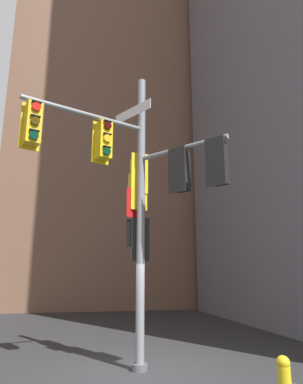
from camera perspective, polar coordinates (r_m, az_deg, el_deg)
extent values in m
plane|color=#2D2D30|center=(9.21, -1.99, -27.67)|extent=(120.00, 120.00, 0.00)
cube|color=brown|center=(39.70, -5.34, 24.86)|extent=(16.89, 16.89, 53.78)
cylinder|color=gray|center=(9.08, -1.79, -3.26)|extent=(0.22, 0.22, 7.73)
cylinder|color=#595B5E|center=(9.19, -1.99, -27.18)|extent=(0.39, 0.39, 0.16)
cylinder|color=gray|center=(9.08, -10.69, 12.57)|extent=(3.10, 1.34, 0.12)
cylinder|color=gray|center=(8.72, 4.87, 7.21)|extent=(1.74, 2.08, 0.12)
cube|color=yellow|center=(9.18, -8.49, 8.08)|extent=(0.46, 0.21, 1.14)
cube|color=yellow|center=(9.02, -7.96, 8.46)|extent=(0.44, 0.44, 1.00)
cylinder|color=#360605|center=(9.00, -7.32, 10.94)|extent=(0.21, 0.13, 0.20)
cube|color=black|center=(9.04, -7.27, 11.65)|extent=(0.23, 0.15, 0.02)
cylinder|color=yellow|center=(8.86, -7.38, 8.88)|extent=(0.21, 0.13, 0.20)
cube|color=black|center=(8.90, -7.34, 9.61)|extent=(0.23, 0.15, 0.02)
cylinder|color=#06311C|center=(8.73, -7.45, 6.76)|extent=(0.21, 0.13, 0.20)
cube|color=black|center=(8.77, -7.41, 7.50)|extent=(0.23, 0.15, 0.02)
cube|color=gold|center=(8.63, -19.53, 10.20)|extent=(0.46, 0.21, 1.14)
cube|color=gold|center=(8.46, -19.20, 10.67)|extent=(0.44, 0.44, 1.00)
cylinder|color=red|center=(8.43, -18.64, 13.34)|extent=(0.21, 0.13, 0.20)
cube|color=black|center=(8.48, -18.56, 14.08)|extent=(0.23, 0.15, 0.02)
cylinder|color=#3C2C06|center=(8.29, -18.82, 11.17)|extent=(0.21, 0.13, 0.20)
cube|color=black|center=(8.33, -18.75, 11.94)|extent=(0.23, 0.15, 0.02)
cylinder|color=#06311C|center=(8.15, -19.01, 8.93)|extent=(0.21, 0.13, 0.20)
cube|color=black|center=(8.19, -18.94, 9.72)|extent=(0.23, 0.15, 0.02)
cube|color=black|center=(8.37, 4.23, 3.74)|extent=(0.33, 0.39, 1.14)
cube|color=black|center=(8.52, 4.95, 3.44)|extent=(0.48, 0.48, 1.00)
cylinder|color=#360605|center=(8.79, 5.63, 5.32)|extent=(0.17, 0.19, 0.20)
cube|color=black|center=(8.84, 5.63, 6.04)|extent=(0.20, 0.22, 0.02)
cylinder|color=yellow|center=(8.69, 5.68, 3.13)|extent=(0.17, 0.19, 0.20)
cube|color=black|center=(8.73, 5.69, 3.88)|extent=(0.20, 0.22, 0.02)
cylinder|color=#06311C|center=(8.59, 5.74, 0.90)|extent=(0.17, 0.19, 0.20)
cube|color=black|center=(8.63, 5.74, 1.66)|extent=(0.20, 0.22, 0.02)
cube|color=black|center=(7.87, 10.52, 5.09)|extent=(0.33, 0.39, 1.14)
cube|color=black|center=(8.03, 11.16, 4.74)|extent=(0.48, 0.48, 1.00)
cylinder|color=#360605|center=(8.31, 11.69, 6.67)|extent=(0.17, 0.19, 0.20)
cube|color=black|center=(8.36, 11.67, 7.43)|extent=(0.20, 0.22, 0.02)
cylinder|color=#3C2C06|center=(8.20, 11.81, 4.38)|extent=(0.17, 0.19, 0.20)
cube|color=black|center=(8.24, 11.79, 5.16)|extent=(0.20, 0.22, 0.02)
cylinder|color=#19C672|center=(8.10, 11.93, 2.02)|extent=(0.17, 0.19, 0.20)
cube|color=black|center=(8.14, 11.90, 2.83)|extent=(0.20, 0.22, 0.02)
cube|color=yellow|center=(9.44, -1.98, 3.18)|extent=(0.48, 0.10, 1.14)
cube|color=yellow|center=(9.61, -2.35, 2.88)|extent=(0.39, 0.39, 1.00)
cylinder|color=#360605|center=(9.90, -2.70, 4.51)|extent=(0.21, 0.09, 0.20)
cube|color=black|center=(9.94, -2.71, 5.16)|extent=(0.23, 0.10, 0.02)
cylinder|color=yellow|center=(9.80, -2.73, 2.57)|extent=(0.21, 0.09, 0.20)
cube|color=black|center=(9.84, -2.73, 3.23)|extent=(0.23, 0.10, 0.02)
cylinder|color=#06311C|center=(9.71, -2.75, 0.58)|extent=(0.21, 0.09, 0.20)
cube|color=black|center=(9.74, -2.75, 1.26)|extent=(0.23, 0.10, 0.02)
cube|color=black|center=(9.09, -1.88, -7.88)|extent=(0.48, 0.09, 1.14)
cube|color=black|center=(9.28, -1.95, -8.00)|extent=(0.38, 0.38, 1.00)
cylinder|color=red|center=(9.52, -2.01, -6.02)|extent=(0.21, 0.08, 0.20)
cube|color=black|center=(9.54, -2.01, -5.31)|extent=(0.23, 0.10, 0.02)
cylinder|color=#3C2C06|center=(9.48, -2.03, -8.12)|extent=(0.21, 0.08, 0.20)
cube|color=black|center=(9.50, -2.03, -7.40)|extent=(0.23, 0.10, 0.02)
cylinder|color=#06311C|center=(9.45, -2.05, -10.23)|extent=(0.21, 0.08, 0.20)
cube|color=black|center=(9.47, -2.05, -9.51)|extent=(0.23, 0.10, 0.02)
cube|color=yellow|center=(9.31, -2.08, 0.45)|extent=(0.47, 0.16, 1.14)
cube|color=yellow|center=(9.48, -2.57, 0.20)|extent=(0.42, 0.42, 1.00)
cylinder|color=#360605|center=(9.75, -3.05, 1.95)|extent=(0.21, 0.11, 0.20)
cube|color=black|center=(9.78, -3.06, 2.62)|extent=(0.23, 0.13, 0.02)
cylinder|color=#3C2C06|center=(9.66, -3.08, -0.05)|extent=(0.21, 0.11, 0.20)
cube|color=black|center=(9.69, -3.08, 0.64)|extent=(0.23, 0.13, 0.02)
cylinder|color=#19C672|center=(9.58, -3.10, -2.08)|extent=(0.21, 0.11, 0.20)
cube|color=black|center=(9.61, -3.11, -1.39)|extent=(0.23, 0.13, 0.02)
cube|color=white|center=(9.74, -3.23, 13.15)|extent=(0.79, 1.25, 0.28)
cube|color=#19479E|center=(9.74, -3.23, 13.15)|extent=(0.76, 1.21, 0.24)
cube|color=red|center=(9.27, -2.79, -1.90)|extent=(0.52, 0.40, 0.80)
cube|color=white|center=(9.27, -2.79, -1.90)|extent=(0.48, 0.38, 0.76)
cube|color=black|center=(9.19, -2.40, -6.94)|extent=(0.59, 0.17, 0.72)
cube|color=white|center=(9.19, -2.40, -6.94)|extent=(0.55, 0.15, 0.68)
sphere|color=yellow|center=(6.86, 21.09, -25.01)|extent=(0.23, 0.23, 0.23)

